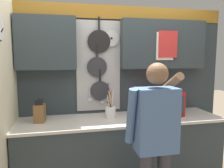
{
  "coord_description": "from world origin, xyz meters",
  "views": [
    {
      "loc": [
        -0.66,
        -2.47,
        1.67
      ],
      "look_at": [
        -0.07,
        0.21,
        1.33
      ],
      "focal_mm": 35.0,
      "sensor_mm": 36.0,
      "label": 1
    }
  ],
  "objects_px": {
    "microwave": "(160,103)",
    "knife_block": "(40,113)",
    "utensil_crock": "(111,111)",
    "person": "(155,133)"
  },
  "relations": [
    {
      "from": "knife_block",
      "to": "utensil_crock",
      "type": "relative_size",
      "value": 0.8
    },
    {
      "from": "microwave",
      "to": "knife_block",
      "type": "relative_size",
      "value": 1.75
    },
    {
      "from": "microwave",
      "to": "utensil_crock",
      "type": "height_order",
      "value": "utensil_crock"
    },
    {
      "from": "microwave",
      "to": "knife_block",
      "type": "distance_m",
      "value": 1.47
    },
    {
      "from": "utensil_crock",
      "to": "person",
      "type": "xyz_separation_m",
      "value": [
        0.27,
        -0.71,
        -0.06
      ]
    },
    {
      "from": "microwave",
      "to": "person",
      "type": "bearing_deg",
      "value": -118.08
    },
    {
      "from": "microwave",
      "to": "person",
      "type": "height_order",
      "value": "person"
    },
    {
      "from": "microwave",
      "to": "utensil_crock",
      "type": "distance_m",
      "value": 0.65
    },
    {
      "from": "microwave",
      "to": "person",
      "type": "distance_m",
      "value": 0.81
    },
    {
      "from": "microwave",
      "to": "knife_block",
      "type": "height_order",
      "value": "microwave"
    }
  ]
}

